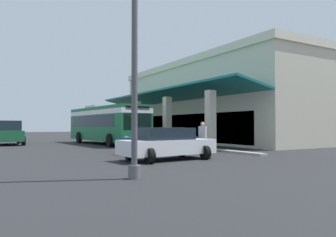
# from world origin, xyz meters

# --- Properties ---
(ground) EXTENTS (120.00, 120.00, 0.00)m
(ground) POSITION_xyz_m (0.00, 8.00, 0.00)
(ground) COLOR #262628
(curb_strip) EXTENTS (27.46, 0.50, 0.12)m
(curb_strip) POSITION_xyz_m (2.13, 2.63, 0.06)
(curb_strip) COLOR #9E998E
(curb_strip) RESTS_ON ground
(plaza_building) EXTENTS (23.18, 15.92, 7.71)m
(plaza_building) POSITION_xyz_m (2.13, 12.26, 3.86)
(plaza_building) COLOR beige
(plaza_building) RESTS_ON ground
(transit_bus) EXTENTS (11.36, 3.34, 3.34)m
(transit_bus) POSITION_xyz_m (1.37, -0.79, 1.85)
(transit_bus) COLOR #196638
(transit_bus) RESTS_ON ground
(parked_suv_green) EXTENTS (4.82, 2.24, 1.97)m
(parked_suv_green) POSITION_xyz_m (-1.89, -8.02, 1.02)
(parked_suv_green) COLOR #195933
(parked_suv_green) RESTS_ON ground
(parked_sedan_white) EXTENTS (2.68, 4.53, 1.47)m
(parked_sedan_white) POSITION_xyz_m (15.00, -2.70, 0.75)
(parked_sedan_white) COLOR silver
(parked_sedan_white) RESTS_ON ground
(parked_sedan_blue) EXTENTS (2.83, 4.61, 1.47)m
(parked_sedan_blue) POSITION_xyz_m (11.89, -1.25, 0.75)
(parked_sedan_blue) COLOR navy
(parked_sedan_blue) RESTS_ON ground
(pedestrian) EXTENTS (0.70, 0.35, 1.78)m
(pedestrian) POSITION_xyz_m (12.82, 0.92, 1.01)
(pedestrian) COLOR #726651
(pedestrian) RESTS_ON ground
(potted_palm) EXTENTS (2.06, 1.78, 3.10)m
(potted_palm) POSITION_xyz_m (-4.99, 3.77, 0.76)
(potted_palm) COLOR #4C4742
(potted_palm) RESTS_ON ground
(lot_light_pole) EXTENTS (0.60, 0.60, 8.65)m
(lot_light_pole) POSITION_xyz_m (19.13, -6.18, 4.61)
(lot_light_pole) COLOR #59595B
(lot_light_pole) RESTS_ON ground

